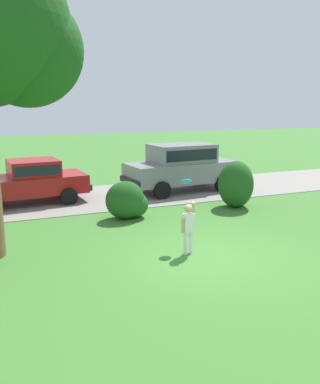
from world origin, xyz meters
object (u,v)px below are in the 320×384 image
(parked_suv, at_px, (182,165))
(child_thrower, at_px, (188,225))
(frisbee, at_px, (186,181))
(parked_sedan, at_px, (28,180))

(parked_suv, xyz_separation_m, child_thrower, (-2.92, -6.54, -0.36))
(child_thrower, bearing_deg, frisbee, 70.30)
(parked_sedan, xyz_separation_m, frisbee, (3.28, -6.11, 0.79))
(parked_suv, bearing_deg, parked_sedan, 178.03)
(parked_suv, height_order, frisbee, parked_suv)
(parked_suv, distance_m, frisbee, 6.51)
(frisbee, bearing_deg, parked_suv, 65.51)
(parked_sedan, relative_size, child_thrower, 3.53)
(parked_sedan, distance_m, child_thrower, 7.41)
(parked_suv, xyz_separation_m, frisbee, (-2.69, -5.91, 0.56))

